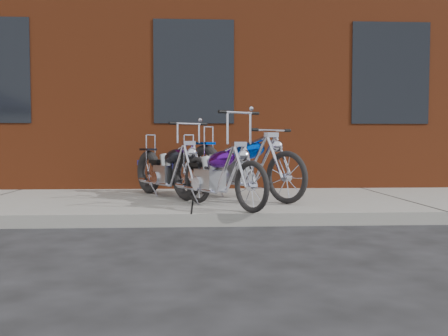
{
  "coord_description": "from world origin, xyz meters",
  "views": [
    {
      "loc": [
        0.1,
        -5.35,
        0.95
      ],
      "look_at": [
        0.41,
        0.8,
        0.63
      ],
      "focal_mm": 38.0,
      "sensor_mm": 36.0,
      "label": 1
    }
  ],
  "objects": [
    {
      "name": "chopper_blue",
      "position": [
        0.67,
        1.57,
        0.59
      ],
      "size": [
        1.61,
        1.98,
        1.06
      ],
      "rotation": [
        0.0,
        0.0,
        -0.9
      ],
      "color": "black",
      "rests_on": "sidewalk"
    },
    {
      "name": "chopper_third",
      "position": [
        -0.35,
        1.68,
        0.54
      ],
      "size": [
        1.22,
        1.88,
        1.09
      ],
      "rotation": [
        0.0,
        0.0,
        -1.01
      ],
      "color": "black",
      "rests_on": "sidewalk"
    },
    {
      "name": "building_brick",
      "position": [
        0.0,
        8.0,
        4.0
      ],
      "size": [
        22.0,
        10.0,
        8.0
      ],
      "primitive_type": "cube",
      "color": "maroon",
      "rests_on": "ground"
    },
    {
      "name": "ground",
      "position": [
        0.0,
        0.0,
        0.0
      ],
      "size": [
        120.0,
        120.0,
        0.0
      ],
      "primitive_type": "plane",
      "color": "black",
      "rests_on": "ground"
    },
    {
      "name": "chopper_purple",
      "position": [
        0.27,
        0.73,
        0.53
      ],
      "size": [
        1.21,
        1.84,
        1.18
      ],
      "rotation": [
        0.0,
        0.0,
        -1.01
      ],
      "color": "black",
      "rests_on": "sidewalk"
    },
    {
      "name": "sidewalk",
      "position": [
        0.0,
        1.5,
        0.07
      ],
      "size": [
        22.0,
        3.0,
        0.15
      ],
      "primitive_type": "cube",
      "color": "#9F9F9E",
      "rests_on": "ground"
    }
  ]
}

